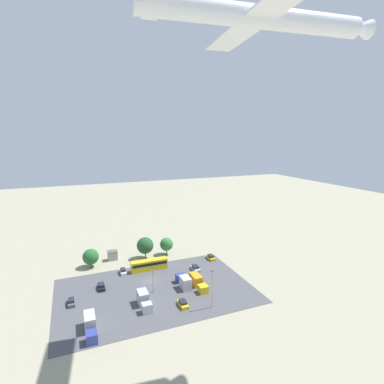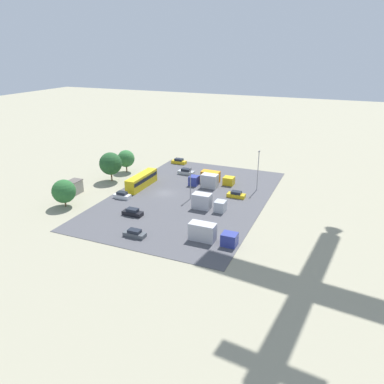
{
  "view_description": "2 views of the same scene",
  "coord_description": "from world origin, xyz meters",
  "px_view_note": "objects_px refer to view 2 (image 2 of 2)",
  "views": [
    {
      "loc": [
        20.18,
        82.58,
        42.95
      ],
      "look_at": [
        -4.59,
        22.3,
        30.79
      ],
      "focal_mm": 28.0,
      "sensor_mm": 36.0,
      "label": 1
    },
    {
      "loc": [
        75.47,
        39.42,
        33.35
      ],
      "look_at": [
        5.52,
        9.65,
        3.81
      ],
      "focal_mm": 35.0,
      "sensor_mm": 36.0,
      "label": 2
    }
  ],
  "objects_px": {
    "parked_car_5": "(122,195)",
    "parked_truck_0": "(210,234)",
    "parked_car_1": "(236,195)",
    "parked_car_4": "(186,172)",
    "parked_truck_2": "(205,181)",
    "shed_building": "(75,187)",
    "bus": "(142,180)",
    "parked_truck_3": "(216,178)",
    "parked_car_3": "(135,234)",
    "parked_truck_1": "(207,202)",
    "parked_car_0": "(179,161)",
    "parked_car_2": "(133,212)"
  },
  "relations": [
    {
      "from": "parked_car_3",
      "to": "parked_truck_0",
      "type": "relative_size",
      "value": 0.47
    },
    {
      "from": "parked_truck_1",
      "to": "parked_truck_2",
      "type": "distance_m",
      "value": 14.2
    },
    {
      "from": "parked_car_3",
      "to": "parked_car_4",
      "type": "bearing_deg",
      "value": 9.16
    },
    {
      "from": "parked_car_1",
      "to": "parked_car_4",
      "type": "distance_m",
      "value": 21.05
    },
    {
      "from": "parked_truck_0",
      "to": "parked_truck_2",
      "type": "relative_size",
      "value": 1.21
    },
    {
      "from": "parked_car_0",
      "to": "parked_truck_1",
      "type": "relative_size",
      "value": 0.6
    },
    {
      "from": "parked_truck_1",
      "to": "parked_truck_3",
      "type": "relative_size",
      "value": 0.85
    },
    {
      "from": "shed_building",
      "to": "parked_car_0",
      "type": "xyz_separation_m",
      "value": [
        -32.19,
        12.95,
        -0.91
      ]
    },
    {
      "from": "parked_car_1",
      "to": "parked_car_4",
      "type": "xyz_separation_m",
      "value": [
        -11.09,
        -17.89,
        0.06
      ]
    },
    {
      "from": "shed_building",
      "to": "parked_car_5",
      "type": "xyz_separation_m",
      "value": [
        -1.5,
        12.47,
        -0.9
      ]
    },
    {
      "from": "parked_truck_0",
      "to": "parked_truck_1",
      "type": "bearing_deg",
      "value": -156.97
    },
    {
      "from": "parked_car_4",
      "to": "parked_truck_1",
      "type": "height_order",
      "value": "parked_truck_1"
    },
    {
      "from": "parked_car_5",
      "to": "parked_truck_0",
      "type": "bearing_deg",
      "value": -113.68
    },
    {
      "from": "parked_truck_3",
      "to": "parked_car_4",
      "type": "bearing_deg",
      "value": -109.36
    },
    {
      "from": "shed_building",
      "to": "parked_car_1",
      "type": "bearing_deg",
      "value": 108.79
    },
    {
      "from": "parked_car_1",
      "to": "parked_truck_3",
      "type": "relative_size",
      "value": 0.49
    },
    {
      "from": "parked_car_4",
      "to": "parked_truck_0",
      "type": "distance_m",
      "value": 39.09
    },
    {
      "from": "parked_car_2",
      "to": "parked_car_0",
      "type": "bearing_deg",
      "value": -169.76
    },
    {
      "from": "parked_car_4",
      "to": "parked_truck_2",
      "type": "distance_m",
      "value": 11.17
    },
    {
      "from": "parked_car_0",
      "to": "parked_truck_1",
      "type": "xyz_separation_m",
      "value": [
        28.8,
        20.16,
        0.89
      ]
    },
    {
      "from": "parked_truck_3",
      "to": "shed_building",
      "type": "bearing_deg",
      "value": -55.26
    },
    {
      "from": "bus",
      "to": "parked_truck_2",
      "type": "relative_size",
      "value": 1.59
    },
    {
      "from": "parked_car_2",
      "to": "parked_truck_0",
      "type": "height_order",
      "value": "parked_truck_0"
    },
    {
      "from": "shed_building",
      "to": "parked_car_2",
      "type": "relative_size",
      "value": 0.79
    },
    {
      "from": "parked_car_1",
      "to": "parked_truck_0",
      "type": "relative_size",
      "value": 0.47
    },
    {
      "from": "shed_building",
      "to": "parked_truck_0",
      "type": "relative_size",
      "value": 0.39
    },
    {
      "from": "parked_car_2",
      "to": "shed_building",
      "type": "bearing_deg",
      "value": -106.38
    },
    {
      "from": "parked_car_5",
      "to": "parked_truck_3",
      "type": "relative_size",
      "value": 0.46
    },
    {
      "from": "parked_car_0",
      "to": "parked_car_4",
      "type": "xyz_separation_m",
      "value": [
        8.5,
        6.17,
        0.03
      ]
    },
    {
      "from": "parked_car_4",
      "to": "parked_truck_1",
      "type": "distance_m",
      "value": 24.67
    },
    {
      "from": "parked_car_2",
      "to": "parked_car_4",
      "type": "bearing_deg",
      "value": -178.65
    },
    {
      "from": "parked_truck_0",
      "to": "parked_truck_2",
      "type": "bearing_deg",
      "value": -157.08
    },
    {
      "from": "bus",
      "to": "parked_car_5",
      "type": "bearing_deg",
      "value": -93.15
    },
    {
      "from": "bus",
      "to": "parked_car_0",
      "type": "relative_size",
      "value": 2.64
    },
    {
      "from": "bus",
      "to": "parked_car_4",
      "type": "xyz_separation_m",
      "value": [
        -13.78,
        6.19,
        -1.12
      ]
    },
    {
      "from": "parked_car_1",
      "to": "shed_building",
      "type": "bearing_deg",
      "value": 108.79
    },
    {
      "from": "parked_car_3",
      "to": "parked_truck_3",
      "type": "height_order",
      "value": "parked_truck_3"
    },
    {
      "from": "parked_car_0",
      "to": "parked_truck_2",
      "type": "distance_m",
      "value": 21.51
    },
    {
      "from": "parked_truck_1",
      "to": "parked_truck_2",
      "type": "height_order",
      "value": "parked_truck_2"
    },
    {
      "from": "parked_car_4",
      "to": "parked_truck_3",
      "type": "relative_size",
      "value": 0.51
    },
    {
      "from": "parked_car_1",
      "to": "parked_truck_1",
      "type": "bearing_deg",
      "value": 157.04
    },
    {
      "from": "parked_car_3",
      "to": "parked_car_4",
      "type": "distance_m",
      "value": 38.04
    },
    {
      "from": "shed_building",
      "to": "parked_truck_2",
      "type": "height_order",
      "value": "parked_truck_2"
    },
    {
      "from": "parked_car_1",
      "to": "parked_car_4",
      "type": "bearing_deg",
      "value": 58.22
    },
    {
      "from": "parked_car_2",
      "to": "parked_truck_2",
      "type": "relative_size",
      "value": 0.59
    },
    {
      "from": "parked_car_1",
      "to": "parked_car_5",
      "type": "xyz_separation_m",
      "value": [
        11.09,
        -24.55,
        0.04
      ]
    },
    {
      "from": "parked_car_0",
      "to": "parked_truck_0",
      "type": "distance_m",
      "value": 49.55
    },
    {
      "from": "parked_car_4",
      "to": "parked_car_5",
      "type": "distance_m",
      "value": 23.16
    },
    {
      "from": "parked_car_0",
      "to": "parked_truck_2",
      "type": "bearing_deg",
      "value": -137.0
    },
    {
      "from": "shed_building",
      "to": "parked_car_4",
      "type": "bearing_deg",
      "value": 141.08
    }
  ]
}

